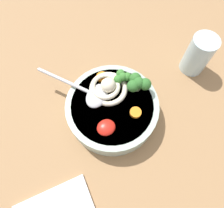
% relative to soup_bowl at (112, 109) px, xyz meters
% --- Properties ---
extents(table_slab, '(1.21, 1.21, 0.04)m').
position_rel_soup_bowl_xyz_m(table_slab, '(-0.03, 0.00, -0.05)').
color(table_slab, '#936D47').
rests_on(table_slab, ground).
extents(soup_bowl, '(0.20, 0.20, 0.05)m').
position_rel_soup_bowl_xyz_m(soup_bowl, '(0.00, 0.00, 0.00)').
color(soup_bowl, '#9EB2A3').
rests_on(soup_bowl, table_slab).
extents(noodle_pile, '(0.09, 0.09, 0.04)m').
position_rel_soup_bowl_xyz_m(noodle_pile, '(-0.01, -0.03, 0.04)').
color(noodle_pile, beige).
rests_on(noodle_pile, soup_bowl).
extents(soup_spoon, '(0.13, 0.16, 0.02)m').
position_rel_soup_bowl_xyz_m(soup_spoon, '(0.03, -0.04, 0.03)').
color(soup_spoon, '#B7B7BC').
rests_on(soup_spoon, soup_bowl).
extents(chili_sauce_dollop, '(0.04, 0.03, 0.02)m').
position_rel_soup_bowl_xyz_m(chili_sauce_dollop, '(0.03, 0.04, 0.03)').
color(chili_sauce_dollop, red).
rests_on(chili_sauce_dollop, soup_bowl).
extents(broccoli_floret_beside_noodles, '(0.04, 0.03, 0.03)m').
position_rel_soup_bowl_xyz_m(broccoli_floret_beside_noodles, '(-0.04, -0.04, 0.04)').
color(broccoli_floret_beside_noodles, '#7A9E60').
rests_on(broccoli_floret_beside_noodles, soup_bowl).
extents(broccoli_floret_center, '(0.05, 0.04, 0.04)m').
position_rel_soup_bowl_xyz_m(broccoli_floret_center, '(-0.06, -0.01, 0.05)').
color(broccoli_floret_center, '#7A9E60').
rests_on(broccoli_floret_center, soup_bowl).
extents(carrot_slice_right, '(0.03, 0.03, 0.01)m').
position_rel_soup_bowl_xyz_m(carrot_slice_right, '(-0.01, -0.07, 0.03)').
color(carrot_slice_right, orange).
rests_on(carrot_slice_right, soup_bowl).
extents(carrot_slice_rear, '(0.02, 0.02, 0.01)m').
position_rel_soup_bowl_xyz_m(carrot_slice_rear, '(-0.03, 0.04, 0.03)').
color(carrot_slice_rear, orange).
rests_on(carrot_slice_rear, soup_bowl).
extents(drinking_glass, '(0.06, 0.06, 0.10)m').
position_rel_soup_bowl_xyz_m(drinking_glass, '(-0.24, -0.02, 0.02)').
color(drinking_glass, silver).
rests_on(drinking_glass, table_slab).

